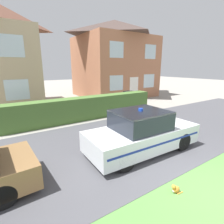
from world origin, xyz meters
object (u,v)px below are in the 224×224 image
police_car (142,133)px  cat (176,189)px  wheelie_bin (128,99)px  house_right (114,59)px

police_car → cat: (-0.82, -2.14, -0.62)m
police_car → wheelie_bin: (4.37, 6.27, -0.12)m
cat → wheelie_bin: (5.19, 8.41, 0.50)m
cat → wheelie_bin: bearing=-112.9°
house_right → wheelie_bin: 6.48m
house_right → wheelie_bin: (-2.16, -5.18, -3.24)m
cat → wheelie_bin: wheelie_bin is taller
police_car → cat: size_ratio=15.64×
house_right → wheelie_bin: size_ratio=6.33×
cat → police_car: bearing=-102.2°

